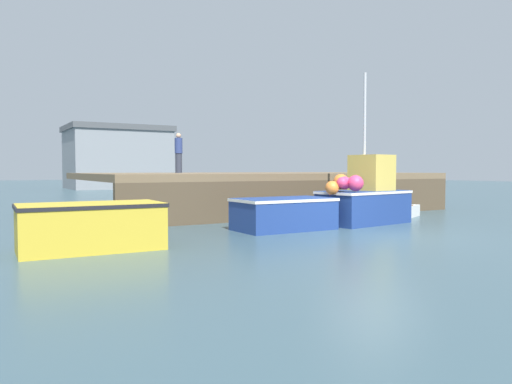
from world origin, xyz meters
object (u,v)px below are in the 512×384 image
at_px(fishing_boat_near_left, 91,225).
at_px(dockworker, 179,153).
at_px(rowboat, 405,211).
at_px(mooring_buoy_foreground, 105,238).
at_px(fishing_boat_near_right, 284,213).
at_px(fishing_boat_mid, 364,198).

xyz_separation_m(fishing_boat_near_left, dockworker, (5.67, 9.39, 1.94)).
height_order(rowboat, mooring_buoy_foreground, mooring_buoy_foreground).
relative_size(rowboat, mooring_buoy_foreground, 2.61).
relative_size(fishing_boat_near_right, mooring_buoy_foreground, 4.20).
bearing_deg(fishing_boat_near_left, rowboat, 9.20).
xyz_separation_m(rowboat, dockworker, (-5.92, 7.51, 2.27)).
xyz_separation_m(fishing_boat_near_right, rowboat, (5.98, 0.95, -0.28)).
bearing_deg(rowboat, mooring_buoy_foreground, -168.53).
relative_size(fishing_boat_near_right, fishing_boat_mid, 0.59).
bearing_deg(dockworker, fishing_boat_near_right, -90.40).
bearing_deg(mooring_buoy_foreground, fishing_boat_near_left, 113.32).
distance_m(dockworker, mooring_buoy_foreground, 11.46).
bearing_deg(fishing_boat_near_right, dockworker, 89.60).
bearing_deg(rowboat, fishing_boat_mid, -162.51).
height_order(fishing_boat_near_left, fishing_boat_near_right, fishing_boat_near_left).
distance_m(fishing_boat_near_right, mooring_buoy_foreground, 5.59).
relative_size(rowboat, dockworker, 1.03).
bearing_deg(rowboat, fishing_boat_near_left, -170.80).
xyz_separation_m(dockworker, mooring_buoy_foreground, (-5.48, -9.83, -2.18)).
bearing_deg(fishing_boat_mid, mooring_buoy_foreground, -170.61).
bearing_deg(mooring_buoy_foreground, fishing_boat_mid, 9.39).
distance_m(fishing_boat_mid, dockworker, 9.11).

